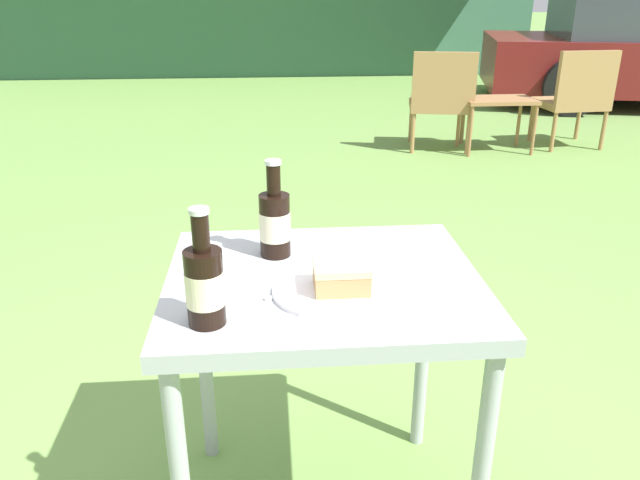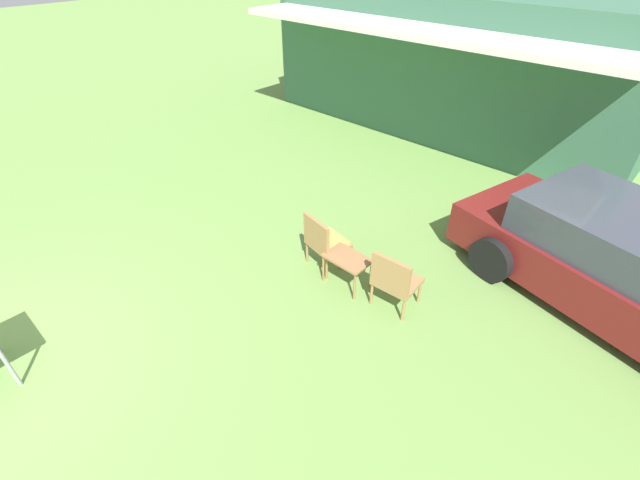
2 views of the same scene
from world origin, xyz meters
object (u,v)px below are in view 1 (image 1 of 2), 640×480
(wicker_chair_cushioned, at_px, (441,98))
(wicker_chair_plain, at_px, (576,95))
(patio_table, at_px, (323,311))
(cola_bottle_near, at_px, (275,222))
(garden_side_table, at_px, (498,105))
(cake_on_plate, at_px, (335,283))
(cola_bottle_far, at_px, (205,284))

(wicker_chair_cushioned, height_order, wicker_chair_plain, same)
(patio_table, bearing_deg, cola_bottle_near, 128.86)
(wicker_chair_cushioned, relative_size, wicker_chair_plain, 1.00)
(wicker_chair_cushioned, distance_m, patio_table, 4.16)
(garden_side_table, relative_size, patio_table, 0.82)
(patio_table, xyz_separation_m, cake_on_plate, (0.02, -0.09, 0.12))
(cola_bottle_near, relative_size, cola_bottle_far, 1.00)
(wicker_chair_cushioned, bearing_deg, patio_table, 81.39)
(wicker_chair_plain, height_order, garden_side_table, wicker_chair_plain)
(cola_bottle_near, xyz_separation_m, cola_bottle_far, (-0.14, -0.33, 0.00))
(cola_bottle_near, height_order, cola_bottle_far, same)
(wicker_chair_plain, xyz_separation_m, patio_table, (-2.52, -3.91, 0.17))
(cola_bottle_far, bearing_deg, wicker_chair_cushioned, 68.79)
(garden_side_table, height_order, cola_bottle_far, cola_bottle_far)
(wicker_chair_cushioned, height_order, garden_side_table, wicker_chair_cushioned)
(cake_on_plate, height_order, cola_bottle_far, cola_bottle_far)
(garden_side_table, bearing_deg, cola_bottle_far, -117.07)
(patio_table, relative_size, cola_bottle_near, 2.98)
(wicker_chair_plain, bearing_deg, cola_bottle_near, 51.05)
(wicker_chair_plain, xyz_separation_m, cola_bottle_near, (-2.63, -3.77, 0.35))
(cake_on_plate, height_order, cola_bottle_near, cola_bottle_near)
(patio_table, distance_m, cola_bottle_near, 0.25)
(patio_table, height_order, cola_bottle_near, cola_bottle_near)
(cake_on_plate, relative_size, cola_bottle_far, 0.98)
(wicker_chair_cushioned, distance_m, cola_bottle_near, 4.08)
(cola_bottle_far, bearing_deg, patio_table, 37.56)
(wicker_chair_cushioned, bearing_deg, cola_bottle_far, 79.14)
(wicker_chair_cushioned, distance_m, cola_bottle_far, 4.44)
(garden_side_table, distance_m, cola_bottle_near, 4.21)
(garden_side_table, bearing_deg, wicker_chair_plain, 4.24)
(garden_side_table, height_order, patio_table, patio_table)
(wicker_chair_cushioned, xyz_separation_m, patio_table, (-1.35, -3.93, 0.18))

